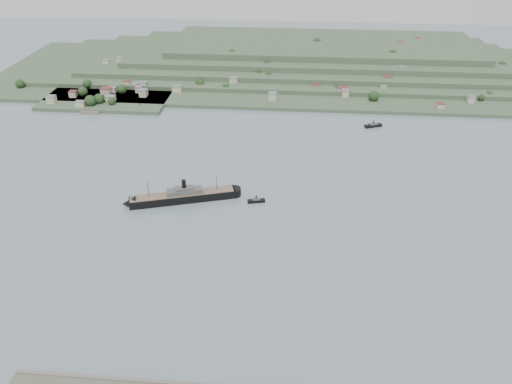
{
  "coord_description": "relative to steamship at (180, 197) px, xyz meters",
  "views": [
    {
      "loc": [
        30.92,
        -312.78,
        218.25
      ],
      "look_at": [
        1.01,
        30.0,
        10.4
      ],
      "focal_mm": 35.0,
      "sensor_mm": 36.0,
      "label": 1
    }
  ],
  "objects": [
    {
      "name": "tugboat",
      "position": [
        62.46,
        3.96,
        -2.73
      ],
      "size": [
        14.84,
        6.96,
        6.46
      ],
      "color": "black",
      "rests_on": "ground"
    },
    {
      "name": "steamship",
      "position": [
        0.0,
        0.0,
        0.0
      ],
      "size": [
        94.75,
        38.24,
        23.34
      ],
      "color": "black",
      "rests_on": "ground"
    },
    {
      "name": "ferry_east",
      "position": [
        175.24,
        167.02,
        -2.57
      ],
      "size": [
        19.81,
        12.27,
        7.21
      ],
      "color": "black",
      "rests_on": "ground"
    },
    {
      "name": "ferry_west",
      "position": [
        -91.35,
        197.83,
        -2.92
      ],
      "size": [
        16.0,
        8.89,
        5.79
      ],
      "color": "black",
      "rests_on": "ground"
    },
    {
      "name": "ground",
      "position": [
        61.38,
        -27.17,
        -4.31
      ],
      "size": [
        1400.0,
        1400.0,
        0.0
      ],
      "primitive_type": "plane",
      "color": "slate",
      "rests_on": "ground"
    },
    {
      "name": "far_peninsula",
      "position": [
        89.29,
        365.93,
        7.57
      ],
      "size": [
        760.0,
        309.0,
        30.0
      ],
      "color": "#3A5237",
      "rests_on": "ground"
    }
  ]
}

